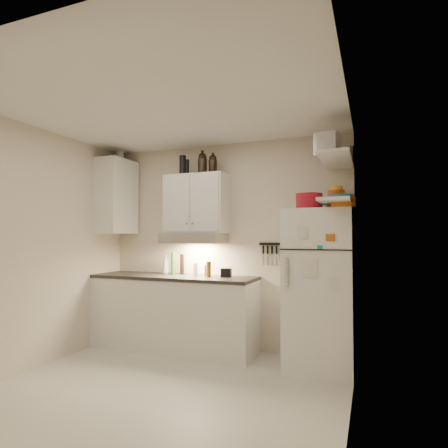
% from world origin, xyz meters
% --- Properties ---
extents(floor, '(3.20, 3.00, 0.02)m').
position_xyz_m(floor, '(0.00, 0.00, -0.01)').
color(floor, beige).
rests_on(floor, ground).
extents(ceiling, '(3.20, 3.00, 0.02)m').
position_xyz_m(ceiling, '(0.00, 0.00, 2.61)').
color(ceiling, silver).
rests_on(ceiling, ground).
extents(back_wall, '(3.20, 0.02, 2.60)m').
position_xyz_m(back_wall, '(0.00, 1.51, 1.30)').
color(back_wall, beige).
rests_on(back_wall, ground).
extents(left_wall, '(0.02, 3.00, 2.60)m').
position_xyz_m(left_wall, '(-1.61, 0.00, 1.30)').
color(left_wall, beige).
rests_on(left_wall, ground).
extents(right_wall, '(0.02, 3.00, 2.60)m').
position_xyz_m(right_wall, '(1.61, 0.00, 1.30)').
color(right_wall, beige).
rests_on(right_wall, ground).
extents(base_cabinet, '(2.10, 0.60, 0.88)m').
position_xyz_m(base_cabinet, '(-0.55, 1.20, 0.44)').
color(base_cabinet, white).
rests_on(base_cabinet, floor).
extents(countertop, '(2.10, 0.62, 0.04)m').
position_xyz_m(countertop, '(-0.55, 1.20, 0.90)').
color(countertop, '#2A2724').
rests_on(countertop, base_cabinet).
extents(upper_cabinet, '(0.80, 0.33, 0.75)m').
position_xyz_m(upper_cabinet, '(-0.30, 1.33, 1.83)').
color(upper_cabinet, white).
rests_on(upper_cabinet, back_wall).
extents(side_cabinet, '(0.33, 0.55, 1.00)m').
position_xyz_m(side_cabinet, '(-1.44, 1.20, 1.95)').
color(side_cabinet, white).
rests_on(side_cabinet, left_wall).
extents(range_hood, '(0.76, 0.46, 0.12)m').
position_xyz_m(range_hood, '(-0.30, 1.27, 1.39)').
color(range_hood, silver).
rests_on(range_hood, back_wall).
extents(fridge, '(0.70, 0.68, 1.70)m').
position_xyz_m(fridge, '(1.25, 1.16, 0.85)').
color(fridge, white).
rests_on(fridge, floor).
extents(shelf_hi, '(0.30, 0.95, 0.03)m').
position_xyz_m(shelf_hi, '(1.45, 1.02, 2.20)').
color(shelf_hi, white).
rests_on(shelf_hi, right_wall).
extents(shelf_lo, '(0.30, 0.95, 0.03)m').
position_xyz_m(shelf_lo, '(1.45, 1.02, 1.76)').
color(shelf_lo, white).
rests_on(shelf_lo, right_wall).
extents(knife_strip, '(0.42, 0.02, 0.03)m').
position_xyz_m(knife_strip, '(0.70, 1.49, 1.32)').
color(knife_strip, black).
rests_on(knife_strip, back_wall).
extents(dutch_oven, '(0.29, 0.29, 0.16)m').
position_xyz_m(dutch_oven, '(1.17, 0.99, 1.78)').
color(dutch_oven, maroon).
rests_on(dutch_oven, fridge).
extents(book_stack, '(0.26, 0.31, 0.09)m').
position_xyz_m(book_stack, '(1.50, 0.91, 1.75)').
color(book_stack, '#B95C17').
rests_on(book_stack, fridge).
extents(spice_jar, '(0.08, 0.08, 0.11)m').
position_xyz_m(spice_jar, '(1.38, 1.07, 1.76)').
color(spice_jar, silver).
rests_on(spice_jar, fridge).
extents(stock_pot, '(0.35, 0.35, 0.19)m').
position_xyz_m(stock_pot, '(1.48, 1.39, 2.31)').
color(stock_pot, silver).
rests_on(stock_pot, shelf_hi).
extents(tin_a, '(0.26, 0.24, 0.23)m').
position_xyz_m(tin_a, '(1.38, 0.87, 2.33)').
color(tin_a, '#AAAAAD').
rests_on(tin_a, shelf_hi).
extents(tin_b, '(0.20, 0.20, 0.18)m').
position_xyz_m(tin_b, '(1.39, 0.77, 2.31)').
color(tin_b, '#AAAAAD').
rests_on(tin_b, shelf_hi).
extents(bowl_teal, '(0.23, 0.23, 0.09)m').
position_xyz_m(bowl_teal, '(1.43, 1.31, 1.82)').
color(bowl_teal, teal).
rests_on(bowl_teal, shelf_lo).
extents(bowl_orange, '(0.18, 0.18, 0.05)m').
position_xyz_m(bowl_orange, '(1.42, 1.33, 1.89)').
color(bowl_orange, '#D64214').
rests_on(bowl_orange, bowl_teal).
extents(bowl_yellow, '(0.14, 0.14, 0.05)m').
position_xyz_m(bowl_yellow, '(1.42, 1.33, 1.94)').
color(bowl_yellow, gold).
rests_on(bowl_yellow, bowl_orange).
extents(plates, '(0.28, 0.28, 0.06)m').
position_xyz_m(plates, '(1.49, 0.98, 1.80)').
color(plates, teal).
rests_on(plates, shelf_lo).
extents(growler_a, '(0.15, 0.15, 0.27)m').
position_xyz_m(growler_a, '(-0.19, 1.27, 2.33)').
color(growler_a, black).
rests_on(growler_a, upper_cabinet).
extents(growler_b, '(0.12, 0.12, 0.24)m').
position_xyz_m(growler_b, '(-0.06, 1.31, 2.32)').
color(growler_b, black).
rests_on(growler_b, upper_cabinet).
extents(thermos_a, '(0.07, 0.07, 0.20)m').
position_xyz_m(thermos_a, '(-0.42, 1.30, 2.30)').
color(thermos_a, black).
rests_on(thermos_a, upper_cabinet).
extents(thermos_b, '(0.09, 0.09, 0.24)m').
position_xyz_m(thermos_b, '(-0.46, 1.26, 2.32)').
color(thermos_b, black).
rests_on(thermos_b, upper_cabinet).
extents(side_jar, '(0.14, 0.14, 0.15)m').
position_xyz_m(side_jar, '(-1.48, 1.33, 2.52)').
color(side_jar, silver).
rests_on(side_jar, side_cabinet).
extents(soap_bottle, '(0.14, 0.14, 0.27)m').
position_xyz_m(soap_bottle, '(-0.74, 1.32, 1.06)').
color(soap_bottle, white).
rests_on(soap_bottle, countertop).
extents(pepper_mill, '(0.07, 0.07, 0.19)m').
position_xyz_m(pepper_mill, '(-0.07, 1.21, 1.01)').
color(pepper_mill, brown).
rests_on(pepper_mill, countertop).
extents(oil_bottle, '(0.07, 0.07, 0.28)m').
position_xyz_m(oil_bottle, '(-0.62, 1.32, 1.06)').
color(oil_bottle, '#376218').
rests_on(oil_bottle, countertop).
extents(vinegar_bottle, '(0.07, 0.07, 0.27)m').
position_xyz_m(vinegar_bottle, '(-0.51, 1.35, 1.05)').
color(vinegar_bottle, black).
rests_on(vinegar_bottle, countertop).
extents(clear_bottle, '(0.07, 0.07, 0.16)m').
position_xyz_m(clear_bottle, '(-0.26, 1.23, 1.00)').
color(clear_bottle, silver).
rests_on(clear_bottle, countertop).
extents(red_jar, '(0.07, 0.07, 0.14)m').
position_xyz_m(red_jar, '(-0.13, 1.29, 0.99)').
color(red_jar, maroon).
rests_on(red_jar, countertop).
extents(caddy, '(0.14, 0.11, 0.11)m').
position_xyz_m(caddy, '(0.14, 1.26, 0.97)').
color(caddy, black).
rests_on(caddy, countertop).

